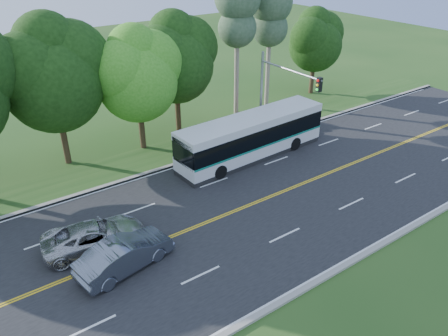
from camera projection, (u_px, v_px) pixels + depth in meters
ground at (252, 204)px, 26.86m from camera, size 120.00×120.00×0.00m
road at (252, 204)px, 26.85m from camera, size 60.00×14.00×0.02m
curb_north at (192, 159)px, 31.95m from camera, size 60.00×0.30×0.15m
curb_south at (342, 268)px, 21.69m from camera, size 60.00×0.30×0.15m
grass_verge at (179, 150)px, 33.29m from camera, size 60.00×4.00×0.10m
lane_markings at (251, 204)px, 26.80m from camera, size 57.60×13.82×0.00m
tree_row at (86, 65)px, 29.74m from camera, size 44.70×9.10×13.84m
bougainvillea_hedge at (259, 125)px, 35.99m from camera, size 9.50×2.25×1.50m
traffic_signal at (278, 89)px, 31.78m from camera, size 0.42×6.10×7.00m
transit_bus at (252, 137)px, 31.75m from camera, size 12.13×3.21×3.14m
sedan at (125, 254)px, 21.41m from camera, size 5.20×2.63×1.63m
suv at (95, 236)px, 22.80m from camera, size 5.67×3.39×1.48m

